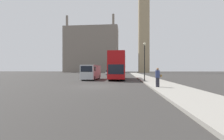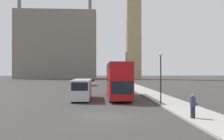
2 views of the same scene
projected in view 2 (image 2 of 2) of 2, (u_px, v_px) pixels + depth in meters
ground_plane at (108, 117)px, 15.63m from camera, size 300.00×300.00×0.00m
sidewalk_strip at (198, 115)px, 16.00m from camera, size 3.21×120.00×0.15m
building_block_distant at (57, 45)px, 97.71m from camera, size 34.85×12.42×36.18m
red_double_decker_bus at (118, 79)px, 26.40m from camera, size 2.46×10.10×4.23m
white_van at (82, 89)px, 24.85m from camera, size 2.00×6.20×2.31m
pedestrian at (193, 106)px, 14.43m from camera, size 0.52×0.36×1.60m
street_lamp at (161, 69)px, 21.16m from camera, size 0.36×0.36×4.94m
parked_sedan at (91, 83)px, 49.73m from camera, size 1.72×4.63×1.46m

